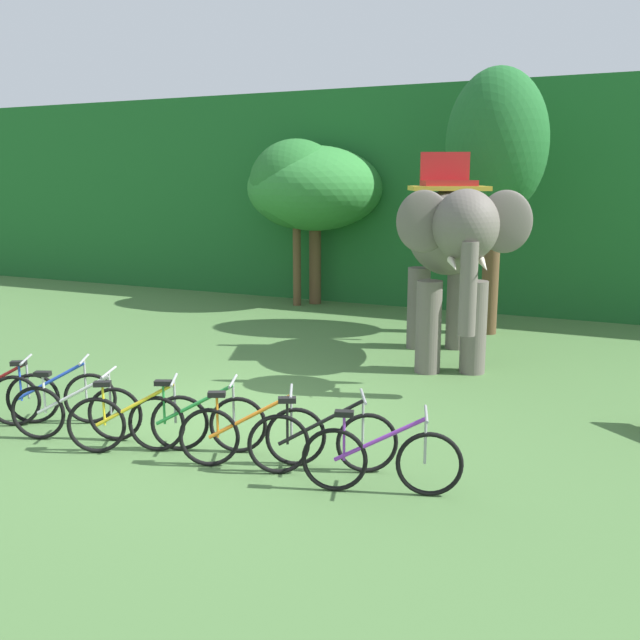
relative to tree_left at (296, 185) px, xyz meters
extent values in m
plane|color=#4C753D|center=(3.15, -8.45, -3.16)|extent=(80.00, 80.00, 0.00)
cube|color=#1E6028|center=(3.15, 3.96, -0.36)|extent=(36.00, 6.00, 5.59)
cylinder|color=brown|center=(0.00, 0.00, -2.08)|extent=(0.21, 0.21, 2.15)
ellipsoid|color=#28702D|center=(0.00, 0.00, 0.01)|extent=(2.42, 2.42, 2.28)
cylinder|color=brown|center=(0.32, 0.46, -2.12)|extent=(0.32, 0.32, 2.07)
ellipsoid|color=#338438|center=(0.32, 0.46, -0.10)|extent=(3.54, 3.54, 2.20)
cylinder|color=brown|center=(5.32, -1.37, -1.84)|extent=(0.35, 0.35, 2.63)
ellipsoid|color=#1E6028|center=(5.32, -1.37, 0.85)|extent=(2.10, 2.10, 3.07)
ellipsoid|color=#665E56|center=(5.01, -3.98, -0.81)|extent=(2.40, 3.21, 1.50)
cylinder|color=#665E56|center=(5.71, -4.66, -2.36)|extent=(0.44, 0.44, 1.60)
cylinder|color=#665E56|center=(4.99, -4.95, -2.36)|extent=(0.44, 0.44, 1.60)
cylinder|color=#665E56|center=(5.02, -3.00, -2.36)|extent=(0.44, 0.44, 1.60)
cylinder|color=#665E56|center=(4.31, -3.29, -2.36)|extent=(0.44, 0.44, 1.60)
ellipsoid|color=#665E56|center=(5.77, -5.83, -0.56)|extent=(1.34, 1.40, 1.10)
ellipsoid|color=#665E56|center=(6.28, -5.45, -0.51)|extent=(0.84, 0.47, 0.96)
ellipsoid|color=#665E56|center=(5.14, -5.92, -0.51)|extent=(0.84, 0.47, 0.96)
cylinder|color=#665E56|center=(5.94, -6.24, -1.46)|extent=(0.26, 0.26, 1.40)
cone|color=beige|center=(6.12, -6.11, -1.11)|extent=(0.32, 0.57, 0.21)
cone|color=beige|center=(5.72, -6.28, -1.11)|extent=(0.32, 0.57, 0.21)
cube|color=gold|center=(4.97, -3.88, -0.03)|extent=(1.72, 1.71, 0.08)
cube|color=#B22323|center=(4.97, -3.88, 0.06)|extent=(1.25, 1.36, 0.10)
cube|color=#B22323|center=(4.78, -3.42, 0.34)|extent=(0.87, 0.43, 0.56)
cylinder|color=#665E56|center=(4.47, -2.66, -1.26)|extent=(0.08, 0.08, 0.90)
torus|color=black|center=(0.84, -9.74, -2.80)|extent=(0.63, 0.42, 0.71)
cylinder|color=#9E9EA3|center=(0.80, -9.77, -2.52)|extent=(0.03, 0.03, 0.55)
cylinder|color=#9E9EA3|center=(0.80, -9.77, -2.25)|extent=(0.30, 0.46, 0.03)
torus|color=black|center=(0.68, -9.93, -2.80)|extent=(0.64, 0.40, 0.71)
torus|color=black|center=(1.55, -9.42, -2.80)|extent=(0.64, 0.40, 0.71)
cylinder|color=blue|center=(1.09, -9.69, -2.55)|extent=(0.86, 0.53, 0.54)
cylinder|color=blue|center=(0.77, -9.88, -2.54)|extent=(0.03, 0.03, 0.52)
cube|color=black|center=(0.77, -9.88, -2.28)|extent=(0.22, 0.19, 0.06)
cylinder|color=#9E9EA3|center=(1.50, -9.44, -2.52)|extent=(0.03, 0.03, 0.55)
cylinder|color=#9E9EA3|center=(1.50, -9.44, -2.25)|extent=(0.29, 0.46, 0.03)
torus|color=black|center=(1.37, -10.17, -2.80)|extent=(0.68, 0.31, 0.71)
torus|color=black|center=(2.30, -9.79, -2.80)|extent=(0.68, 0.31, 0.71)
cylinder|color=silver|center=(1.81, -9.99, -2.55)|extent=(0.92, 0.40, 0.54)
cylinder|color=silver|center=(1.46, -10.13, -2.54)|extent=(0.03, 0.03, 0.52)
cube|color=black|center=(1.46, -10.13, -2.28)|extent=(0.22, 0.17, 0.06)
cylinder|color=#9E9EA3|center=(2.25, -9.81, -2.52)|extent=(0.03, 0.03, 0.55)
cylinder|color=#9E9EA3|center=(2.25, -9.81, -2.25)|extent=(0.22, 0.49, 0.03)
torus|color=black|center=(2.37, -10.21, -2.80)|extent=(0.65, 0.39, 0.71)
torus|color=black|center=(3.24, -9.72, -2.80)|extent=(0.65, 0.39, 0.71)
cylinder|color=yellow|center=(2.78, -9.98, -2.55)|extent=(0.87, 0.51, 0.54)
cylinder|color=yellow|center=(2.46, -10.16, -2.54)|extent=(0.03, 0.03, 0.52)
cube|color=black|center=(2.46, -10.16, -2.28)|extent=(0.22, 0.18, 0.06)
cylinder|color=#9E9EA3|center=(3.20, -9.75, -2.52)|extent=(0.03, 0.03, 0.55)
cylinder|color=#9E9EA3|center=(3.20, -9.75, -2.25)|extent=(0.28, 0.47, 0.03)
torus|color=black|center=(3.00, -9.86, -2.80)|extent=(0.68, 0.32, 0.71)
torus|color=black|center=(3.93, -9.48, -2.80)|extent=(0.68, 0.32, 0.71)
cylinder|color=green|center=(3.44, -9.68, -2.55)|extent=(0.91, 0.41, 0.54)
cylinder|color=green|center=(3.09, -9.82, -2.54)|extent=(0.03, 0.03, 0.52)
cube|color=black|center=(3.09, -9.82, -2.28)|extent=(0.22, 0.17, 0.06)
cylinder|color=#9E9EA3|center=(3.88, -9.50, -2.52)|extent=(0.03, 0.03, 0.55)
cylinder|color=#9E9EA3|center=(3.88, -9.50, -2.25)|extent=(0.23, 0.49, 0.03)
torus|color=black|center=(3.84, -9.98, -2.80)|extent=(0.66, 0.35, 0.71)
torus|color=black|center=(4.74, -9.55, -2.80)|extent=(0.66, 0.35, 0.71)
cylinder|color=orange|center=(4.27, -9.78, -2.55)|extent=(0.89, 0.46, 0.54)
cylinder|color=orange|center=(3.93, -9.94, -2.54)|extent=(0.03, 0.03, 0.52)
cube|color=black|center=(3.93, -9.94, -2.28)|extent=(0.22, 0.18, 0.06)
cylinder|color=#9E9EA3|center=(4.70, -9.57, -2.52)|extent=(0.03, 0.03, 0.55)
cylinder|color=#9E9EA3|center=(4.70, -9.57, -2.25)|extent=(0.25, 0.48, 0.03)
torus|color=black|center=(4.67, -9.84, -2.80)|extent=(0.66, 0.36, 0.71)
torus|color=black|center=(5.56, -9.38, -2.80)|extent=(0.66, 0.36, 0.71)
cylinder|color=black|center=(5.10, -9.62, -2.55)|extent=(0.89, 0.48, 0.54)
cylinder|color=black|center=(4.76, -9.79, -2.54)|extent=(0.03, 0.03, 0.52)
cube|color=black|center=(4.76, -9.79, -2.28)|extent=(0.22, 0.18, 0.06)
cylinder|color=#9E9EA3|center=(5.52, -9.41, -2.52)|extent=(0.03, 0.03, 0.55)
cylinder|color=#9E9EA3|center=(5.52, -9.41, -2.25)|extent=(0.26, 0.48, 0.03)
torus|color=black|center=(5.42, -9.98, -2.80)|extent=(0.69, 0.27, 0.71)
torus|color=black|center=(6.37, -9.68, -2.80)|extent=(0.69, 0.27, 0.71)
cylinder|color=purple|center=(5.87, -9.84, -2.55)|extent=(0.94, 0.34, 0.54)
cylinder|color=purple|center=(5.52, -9.95, -2.54)|extent=(0.03, 0.03, 0.52)
cube|color=black|center=(5.52, -9.95, -2.28)|extent=(0.22, 0.16, 0.06)
cylinder|color=#9E9EA3|center=(6.33, -9.69, -2.52)|extent=(0.03, 0.03, 0.55)
cylinder|color=#9E9EA3|center=(6.33, -9.69, -2.25)|extent=(0.19, 0.50, 0.03)
camera|label=1|loc=(8.20, -16.42, 0.12)|focal=39.32mm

